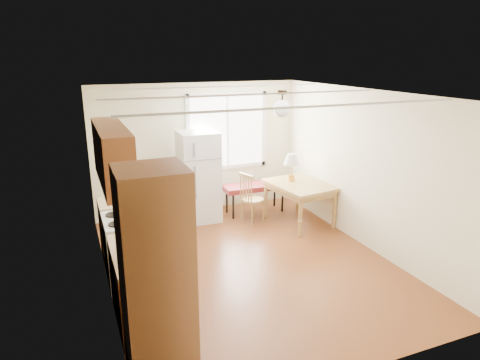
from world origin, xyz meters
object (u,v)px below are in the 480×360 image
refrigerator (199,176)px  chair (249,195)px  bench (255,187)px  dining_table (300,189)px

refrigerator → chair: refrigerator is taller
refrigerator → chair: 0.99m
bench → dining_table: size_ratio=0.95×
refrigerator → dining_table: (1.64, -0.86, -0.19)m
refrigerator → chair: (0.80, -0.51, -0.30)m
refrigerator → dining_table: 1.86m
bench → chair: bearing=-123.9°
dining_table → chair: 0.92m
refrigerator → bench: bearing=-1.7°
bench → dining_table: 0.97m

